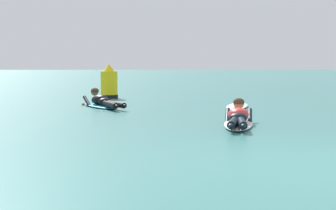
{
  "coord_description": "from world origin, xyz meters",
  "views": [
    {
      "loc": [
        -2.14,
        -6.25,
        1.22
      ],
      "look_at": [
        -1.4,
        6.73,
        0.19
      ],
      "focal_mm": 59.32,
      "sensor_mm": 36.0,
      "label": 1
    }
  ],
  "objects_px": {
    "drifting_surfboard": "(237,106)",
    "channel_marker_buoy": "(109,84)",
    "surfer_far": "(102,102)",
    "surfer_near": "(238,119)"
  },
  "relations": [
    {
      "from": "surfer_near",
      "to": "surfer_far",
      "type": "relative_size",
      "value": 1.06
    },
    {
      "from": "surfer_near",
      "to": "channel_marker_buoy",
      "type": "height_order",
      "value": "channel_marker_buoy"
    },
    {
      "from": "drifting_surfboard",
      "to": "channel_marker_buoy",
      "type": "distance_m",
      "value": 5.16
    },
    {
      "from": "surfer_far",
      "to": "channel_marker_buoy",
      "type": "relative_size",
      "value": 2.22
    },
    {
      "from": "surfer_near",
      "to": "drifting_surfboard",
      "type": "bearing_deg",
      "value": 79.84
    },
    {
      "from": "surfer_near",
      "to": "channel_marker_buoy",
      "type": "xyz_separation_m",
      "value": [
        -2.81,
        7.83,
        0.32
      ]
    },
    {
      "from": "surfer_far",
      "to": "channel_marker_buoy",
      "type": "distance_m",
      "value": 3.6
    },
    {
      "from": "surfer_near",
      "to": "drifting_surfboard",
      "type": "xyz_separation_m",
      "value": [
        0.74,
        4.12,
        -0.1
      ]
    },
    {
      "from": "surfer_far",
      "to": "drifting_surfboard",
      "type": "distance_m",
      "value": 3.57
    },
    {
      "from": "channel_marker_buoy",
      "to": "surfer_far",
      "type": "bearing_deg",
      "value": -90.26
    }
  ]
}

